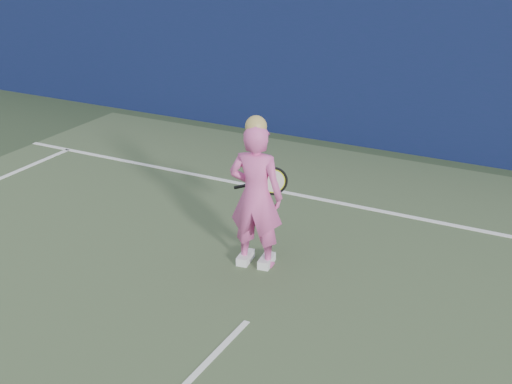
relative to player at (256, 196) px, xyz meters
The scene contains 4 objects.
ground 2.26m from the player, 77.39° to the right, with size 80.00×80.00×0.00m, color #2B3C25.
backstop_wall 4.49m from the player, 84.07° to the left, with size 24.00×0.40×2.50m, color #0D193B.
player is the anchor object (origin of this frame).
racket 0.46m from the player, 97.66° to the left, with size 0.59×0.23×0.33m.
Camera 1 is at (2.70, -3.97, 3.65)m, focal length 50.00 mm.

